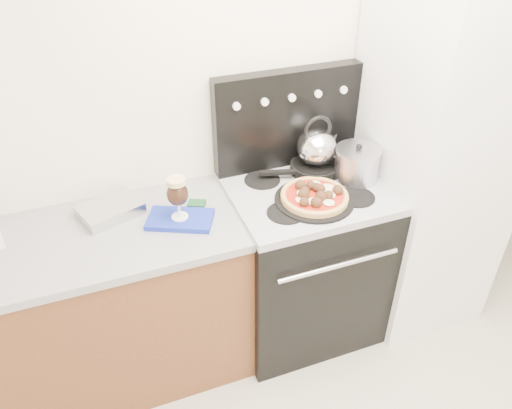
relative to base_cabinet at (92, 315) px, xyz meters
name	(u,v)px	position (x,y,z in m)	size (l,w,h in m)	color
room_shell	(415,250)	(1.02, -0.91, 0.82)	(3.52, 3.01, 2.52)	#BBB59F
base_cabinet	(92,315)	(0.00, 0.00, 0.00)	(1.45, 0.60, 0.86)	brown
countertop	(73,243)	(0.00, 0.00, 0.45)	(1.48, 0.63, 0.04)	gray
stove_body	(303,263)	(1.10, -0.02, 0.01)	(0.76, 0.65, 0.88)	black
cooktop	(308,192)	(1.10, -0.02, 0.47)	(0.76, 0.65, 0.04)	#ADADB2
backguard	(287,119)	(1.10, 0.25, 0.74)	(0.76, 0.08, 0.50)	black
fridge	(432,160)	(1.80, -0.05, 0.52)	(0.64, 0.68, 1.90)	silver
foil_sheet	(110,210)	(0.18, 0.13, 0.50)	(0.26, 0.19, 0.05)	white
oven_mitt	(180,219)	(0.47, -0.04, 0.48)	(0.29, 0.17, 0.02)	#1A2CA9
beer_glass	(178,198)	(0.47, -0.04, 0.60)	(0.09, 0.09, 0.20)	black
pizza_pan	(314,200)	(1.09, -0.13, 0.50)	(0.37, 0.37, 0.01)	black
pizza	(315,195)	(1.09, -0.13, 0.52)	(0.32, 0.32, 0.05)	#D18850
skillet	(315,167)	(1.21, 0.11, 0.51)	(0.25, 0.25, 0.05)	black
tea_kettle	(317,144)	(1.21, 0.11, 0.65)	(0.20, 0.20, 0.22)	silver
stock_pot	(357,165)	(1.37, -0.02, 0.57)	(0.21, 0.21, 0.16)	silver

